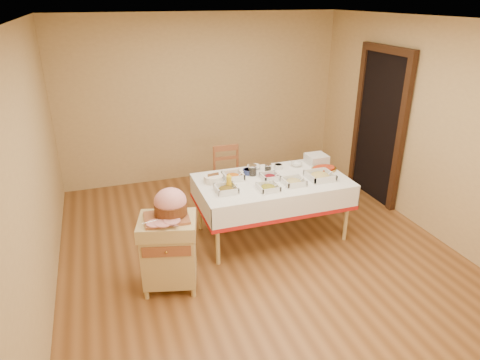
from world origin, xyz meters
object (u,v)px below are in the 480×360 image
object	(u,v)px
preserve_jar_left	(252,171)
dining_table	(272,192)
bread_basket	(213,179)
brass_platter	(324,169)
butcher_cart	(169,249)
dining_chair	(229,177)
ham_on_board	(170,205)
mustard_bottle	(229,182)
preserve_jar_right	(268,169)
plate_stack	(317,159)

from	to	relation	value
preserve_jar_left	dining_table	bearing A→B (deg)	-49.24
bread_basket	preserve_jar_left	bearing A→B (deg)	5.17
dining_table	brass_platter	xyz separation A→B (m)	(0.74, 0.06, 0.18)
butcher_cart	preserve_jar_left	size ratio (longest dim) A/B	5.92
dining_chair	ham_on_board	size ratio (longest dim) A/B	1.94
mustard_bottle	bread_basket	distance (m)	0.27
mustard_bottle	brass_platter	distance (m)	1.32
dining_table	preserve_jar_right	bearing A→B (deg)	81.13
preserve_jar_left	plate_stack	size ratio (longest dim) A/B	0.53
butcher_cart	brass_platter	xyz separation A→B (m)	(2.13, 0.71, 0.33)
ham_on_board	preserve_jar_left	xyz separation A→B (m)	(1.17, 0.82, -0.11)
preserve_jar_left	butcher_cart	bearing A→B (deg)	-144.74
plate_stack	brass_platter	bearing A→B (deg)	-95.83
preserve_jar_right	dining_table	bearing A→B (deg)	-98.87
preserve_jar_right	dining_chair	bearing A→B (deg)	112.91
butcher_cart	preserve_jar_right	xyz separation A→B (m)	(1.43, 0.88, 0.36)
dining_chair	bread_basket	bearing A→B (deg)	-118.90
preserve_jar_left	brass_platter	distance (m)	0.93
dining_table	dining_chair	distance (m)	0.99
preserve_jar_right	mustard_bottle	size ratio (longest dim) A/B	0.58
ham_on_board	butcher_cart	bearing A→B (deg)	-141.96
dining_chair	preserve_jar_left	bearing A→B (deg)	-83.33
butcher_cart	mustard_bottle	world-z (taller)	mustard_bottle
dining_chair	preserve_jar_right	bearing A→B (deg)	-67.09
dining_table	brass_platter	size ratio (longest dim) A/B	5.41
dining_chair	bread_basket	distance (m)	0.96
dining_table	ham_on_board	bearing A→B (deg)	-155.53
preserve_jar_right	preserve_jar_left	bearing A→B (deg)	-174.89
butcher_cart	preserve_jar_left	world-z (taller)	preserve_jar_left
ham_on_board	mustard_bottle	size ratio (longest dim) A/B	2.38
butcher_cart	preserve_jar_left	distance (m)	1.53
mustard_bottle	plate_stack	world-z (taller)	mustard_bottle
preserve_jar_left	preserve_jar_right	xyz separation A→B (m)	(0.22, 0.02, -0.01)
dining_table	preserve_jar_left	distance (m)	0.35
ham_on_board	preserve_jar_right	distance (m)	1.63
dining_chair	mustard_bottle	size ratio (longest dim) A/B	4.62
dining_table	ham_on_board	size ratio (longest dim) A/B	3.99
mustard_bottle	bread_basket	size ratio (longest dim) A/B	0.83
dining_table	dining_chair	size ratio (longest dim) A/B	2.06
ham_on_board	bread_basket	world-z (taller)	ham_on_board
dining_chair	bread_basket	xyz separation A→B (m)	(-0.43, -0.78, 0.35)
preserve_jar_left	ham_on_board	bearing A→B (deg)	-144.85
dining_chair	dining_table	bearing A→B (deg)	-74.24
ham_on_board	brass_platter	xyz separation A→B (m)	(2.09, 0.68, -0.15)
preserve_jar_left	bread_basket	bearing A→B (deg)	-174.83
butcher_cart	preserve_jar_right	size ratio (longest dim) A/B	7.18
mustard_bottle	plate_stack	xyz separation A→B (m)	(1.34, 0.38, -0.02)
butcher_cart	dining_chair	xyz separation A→B (m)	(1.13, 1.59, 0.00)
preserve_jar_left	plate_stack	xyz separation A→B (m)	(0.94, 0.10, 0.00)
preserve_jar_left	preserve_jar_right	distance (m)	0.22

